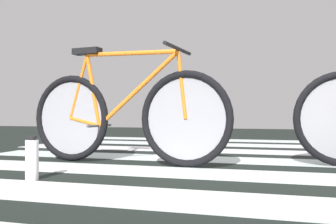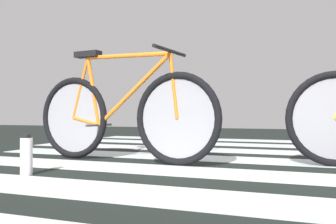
% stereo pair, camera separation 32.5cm
% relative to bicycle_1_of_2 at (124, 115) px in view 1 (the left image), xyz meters
% --- Properties ---
extents(ground, '(18.00, 14.00, 0.02)m').
position_rel_bicycle_1_of_2_xyz_m(ground, '(0.97, -0.12, -0.40)').
color(ground, black).
extents(crosswalk_markings, '(5.50, 5.75, 0.00)m').
position_rel_bicycle_1_of_2_xyz_m(crosswalk_markings, '(0.98, 0.07, -0.38)').
color(crosswalk_markings, '#B7C0C2').
rests_on(crosswalk_markings, ground).
extents(bicycle_1_of_2, '(1.73, 0.52, 0.93)m').
position_rel_bicycle_1_of_2_xyz_m(bicycle_1_of_2, '(0.00, 0.00, 0.00)').
color(bicycle_1_of_2, black).
rests_on(bicycle_1_of_2, ground).
extents(water_bottle, '(0.08, 0.08, 0.26)m').
position_rel_bicycle_1_of_2_xyz_m(water_bottle, '(-0.26, -0.81, -0.26)').
color(water_bottle, white).
rests_on(water_bottle, ground).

